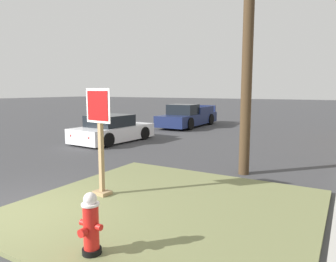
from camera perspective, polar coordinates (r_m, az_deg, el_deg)
The scene contains 8 objects.
ground_plane at distance 6.78m, azimuth -27.29°, elevation -13.99°, with size 160.00×160.00×0.00m, color #3D3D3F.
grass_corner_patch at distance 6.43m, azimuth -0.32°, elevation -13.89°, with size 5.65×5.47×0.08m, color olive.
fire_hydrant at distance 4.69m, azimuth -13.98°, elevation -16.42°, with size 0.38×0.34×0.90m.
stop_sign at distance 6.92m, azimuth -12.31°, elevation -2.23°, with size 0.74×0.32×2.35m.
manhole_cover at distance 8.60m, azimuth -7.29°, elevation -8.61°, with size 0.70×0.70×0.02m, color black.
parked_sedan_white at distance 14.66m, azimuth -10.18°, elevation 0.18°, with size 2.11×4.10×1.25m.
pickup_truck_navy at distance 20.44m, azimuth 3.61°, elevation 2.56°, with size 2.12×5.59×1.48m.
utility_pole at distance 9.25m, azimuth 14.68°, elevation 22.25°, with size 1.87×0.29×9.12m.
Camera 1 is at (5.41, -3.30, 2.39)m, focal length 33.23 mm.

